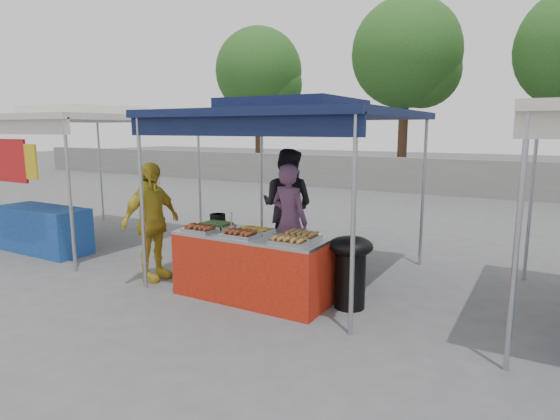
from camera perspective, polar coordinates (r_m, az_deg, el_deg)
The scene contains 22 objects.
ground_plane at distance 6.25m, azimuth -2.80°, elevation -10.35°, with size 80.00×80.00×0.00m, color #4F4F52.
back_wall at distance 16.31m, azimuth 18.64°, elevation 3.85°, with size 40.00×0.25×1.20m, color slate.
main_canopy at distance 6.70m, azimuth 1.61°, elevation 11.66°, with size 3.20×3.20×2.57m.
neighbor_stall_left at distance 9.47m, azimuth -24.50°, elevation 5.59°, with size 3.20×3.20×2.57m.
tree_0 at distance 21.76m, azimuth -2.21°, elevation 16.11°, with size 3.86×3.86×6.63m.
tree_1 at distance 18.95m, azimuth 15.60°, elevation 17.45°, with size 4.06×4.06×6.98m.
vendor_table at distance 6.04m, azimuth -3.35°, elevation -6.84°, with size 2.00×0.80×0.85m.
food_tray_fl at distance 6.11m, azimuth -9.74°, elevation -2.31°, with size 0.42×0.30×0.07m.
food_tray_fm at distance 5.75m, azimuth -4.85°, elevation -2.98°, with size 0.42×0.30×0.07m.
food_tray_fr at distance 5.38m, azimuth 1.17°, elevation -3.83°, with size 0.42×0.30×0.07m.
food_tray_bl at distance 6.33m, azimuth -7.66°, elevation -1.83°, with size 0.42×0.30×0.07m.
food_tray_bm at distance 5.98m, azimuth -3.02°, elevation -2.45°, with size 0.42×0.30×0.07m.
food_tray_br at distance 5.67m, azimuth 2.69°, elevation -3.14°, with size 0.42×0.30×0.07m.
cooking_pot at distance 6.64m, azimuth -7.60°, elevation -1.03°, with size 0.22×0.22×0.13m, color black.
skewer_cup at distance 5.94m, azimuth -5.85°, elevation -2.48°, with size 0.07×0.07×0.09m, color #A6A6AD.
wok_burner at distance 5.75m, azimuth 8.59°, elevation -6.71°, with size 0.53×0.53×0.90m.
crate_left at distance 6.78m, azimuth -3.74°, elevation -7.53°, with size 0.45×0.32×0.27m, color navy.
crate_right at distance 6.52m, azimuth 1.89°, elevation -7.98°, with size 0.54×0.38×0.32m, color navy.
crate_stacked at distance 6.43m, azimuth 1.91°, elevation -5.33°, with size 0.51×0.35×0.30m, color navy.
vendor_woman at distance 6.78m, azimuth 1.15°, elevation -1.37°, with size 0.61×0.40×1.68m, color #7A4D6F.
helper_man at distance 7.59m, azimuth 0.88°, elevation 0.51°, with size 0.90×0.70×1.85m, color black.
customer_person at distance 6.92m, azimuth -15.41°, elevation -1.40°, with size 1.00×0.41×1.70m, color gold.
Camera 1 is at (3.19, -4.92, 2.16)m, focal length 30.00 mm.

